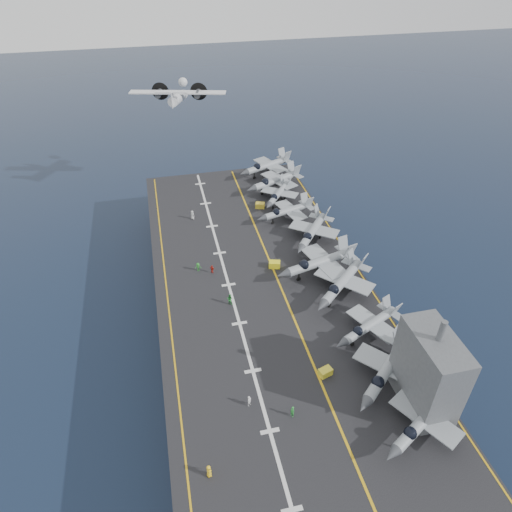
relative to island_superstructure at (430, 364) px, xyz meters
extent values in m
plane|color=#142135|center=(-15.00, 30.00, -17.90)|extent=(500.00, 500.00, 0.00)
cube|color=#56595E|center=(-15.00, 30.00, -12.90)|extent=(36.00, 90.00, 10.00)
cube|color=black|center=(-15.00, 30.00, -7.70)|extent=(38.00, 92.00, 0.40)
cube|color=gold|center=(-12.00, 30.00, -7.48)|extent=(0.35, 90.00, 0.02)
cube|color=silver|center=(-21.00, 30.00, -7.48)|extent=(0.50, 90.00, 0.02)
cube|color=gold|center=(-32.00, 30.00, -7.48)|extent=(0.25, 90.00, 0.02)
cube|color=gold|center=(3.50, 30.00, -7.48)|extent=(0.25, 90.00, 0.02)
imported|color=yellow|center=(-29.44, -4.00, -6.53)|extent=(0.92, 1.26, 1.94)
imported|color=silver|center=(-22.73, 4.45, -6.60)|extent=(1.28, 1.26, 1.79)
imported|color=#268C33|center=(-21.62, 25.07, -6.47)|extent=(1.48, 1.41, 2.05)
imported|color=#238227|center=(-25.80, 35.33, -6.61)|extent=(1.11, 0.77, 1.78)
imported|color=red|center=(-23.33, 34.18, -6.67)|extent=(1.19, 1.16, 1.66)
imported|color=silver|center=(-24.71, 53.93, -6.47)|extent=(1.45, 1.47, 2.07)
imported|color=#268C33|center=(-17.56, 1.53, -6.58)|extent=(1.07, 1.29, 1.84)
camera|label=1|loc=(-30.32, -32.49, 45.60)|focal=32.00mm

